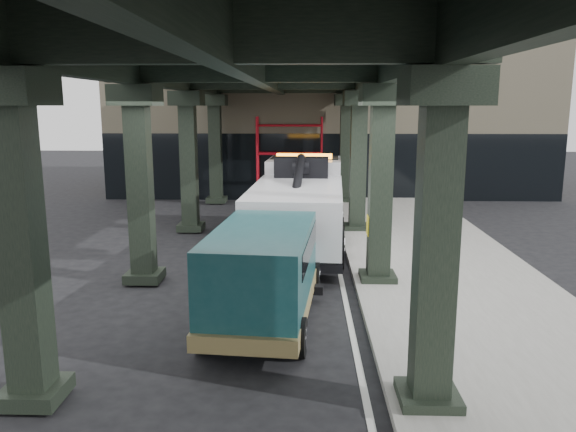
# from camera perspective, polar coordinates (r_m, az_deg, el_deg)

# --- Properties ---
(ground) EXTENTS (90.00, 90.00, 0.00)m
(ground) POSITION_cam_1_polar(r_m,az_deg,el_deg) (12.66, -1.70, -9.68)
(ground) COLOR black
(ground) RESTS_ON ground
(sidewalk) EXTENTS (5.00, 40.00, 0.15)m
(sidewalk) POSITION_cam_1_polar(r_m,az_deg,el_deg) (14.98, 16.34, -6.50)
(sidewalk) COLOR gray
(sidewalk) RESTS_ON ground
(lane_stripe) EXTENTS (0.12, 38.00, 0.01)m
(lane_stripe) POSITION_cam_1_polar(r_m,az_deg,el_deg) (14.55, 5.52, -6.89)
(lane_stripe) COLOR silver
(lane_stripe) RESTS_ON ground
(viaduct) EXTENTS (7.40, 32.00, 6.40)m
(viaduct) POSITION_cam_1_polar(r_m,az_deg,el_deg) (13.89, -3.03, 15.10)
(viaduct) COLOR black
(viaduct) RESTS_ON ground
(building) EXTENTS (22.00, 10.00, 8.00)m
(building) POSITION_cam_1_polar(r_m,az_deg,el_deg) (31.84, 4.09, 10.22)
(building) COLOR #C6B793
(building) RESTS_ON ground
(scaffolding) EXTENTS (3.08, 0.88, 4.00)m
(scaffolding) POSITION_cam_1_polar(r_m,az_deg,el_deg) (26.57, 0.16, 5.98)
(scaffolding) COLOR red
(scaffolding) RESTS_ON ground
(tow_truck) EXTENTS (3.11, 9.27, 3.00)m
(tow_truck) POSITION_cam_1_polar(r_m,az_deg,el_deg) (18.02, 1.28, 1.44)
(tow_truck) COLOR black
(tow_truck) RESTS_ON ground
(towed_van) EXTENTS (2.44, 5.27, 2.07)m
(towed_van) POSITION_cam_1_polar(r_m,az_deg,el_deg) (11.77, -2.38, -5.57)
(towed_van) COLOR #123D41
(towed_van) RESTS_ON ground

